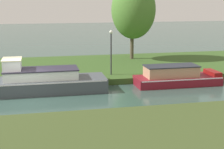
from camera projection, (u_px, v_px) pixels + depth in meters
name	position (u px, v px, depth m)	size (l,w,h in m)	color
ground_plane	(24.00, 98.00, 20.05)	(120.00, 120.00, 0.00)	#334E46
riverbank_far	(27.00, 71.00, 26.70)	(72.00, 10.00, 0.40)	#355421
slate_barge	(40.00, 82.00, 21.24)	(7.90, 2.36, 2.14)	#424950
maroon_narrowboat	(176.00, 77.00, 23.07)	(5.61, 1.95, 1.33)	maroon
willow_tree_left	(133.00, 10.00, 29.53)	(3.73, 3.90, 6.71)	brown
lamp_post	(111.00, 47.00, 23.99)	(0.24, 0.24, 3.09)	#333338
mooring_post_near	(46.00, 76.00, 22.51)	(0.19, 0.19, 0.67)	#483729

